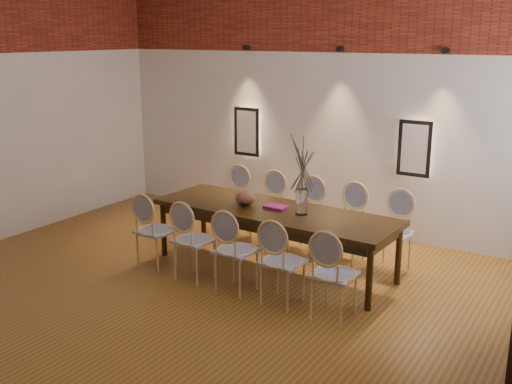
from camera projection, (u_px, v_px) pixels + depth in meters
The scene contains 22 objects.
floor at pixel (171, 319), 5.98m from camera, with size 7.00×7.00×0.02m, color #8D5D23.
wall_back at pixel (329, 89), 8.38m from camera, with size 7.00×0.10×4.00m, color silver.
niche_left at pixel (248, 132), 9.14m from camera, with size 0.36×0.06×0.66m, color #FFEAC6.
niche_right at pixel (415, 148), 7.81m from camera, with size 0.36×0.06×0.66m, color #FFEAC6.
spot_fixture_left at pixel (246, 48), 8.79m from camera, with size 0.08×0.08×0.10m, color black.
spot_fixture_mid at pixel (340, 49), 8.03m from camera, with size 0.08×0.08×0.10m, color black.
spot_fixture_right at pixel (445, 50), 7.31m from camera, with size 0.08×0.08×0.10m, color black.
dining_table at pixel (274, 239), 7.14m from camera, with size 2.97×0.95×0.75m, color #311E09.
chair_near_a at pixel (156, 231), 7.15m from camera, with size 0.44×0.44×0.94m, color #DDB879, non-canonical shape.
chair_near_b at pixel (194, 240), 6.83m from camera, with size 0.44×0.44×0.94m, color #DDB879, non-canonical shape.
chair_near_c at pixel (236, 250), 6.51m from camera, with size 0.44×0.44×0.94m, color #DDB879, non-canonical shape.
chair_near_d at pixel (283, 262), 6.18m from camera, with size 0.44×0.44×0.94m, color #DDB879, non-canonical shape.
chair_near_e at pixel (334, 274), 5.86m from camera, with size 0.44×0.44×0.94m, color #DDB879, non-canonical shape.
chair_far_a at pixel (231, 202), 8.36m from camera, with size 0.44×0.44×0.94m, color #DDB879, non-canonical shape.
chair_far_b at pixel (267, 209), 8.04m from camera, with size 0.44×0.44×0.94m, color #DDB879, non-canonical shape.
chair_far_c at pixel (305, 216), 7.72m from camera, with size 0.44×0.44×0.94m, color #DDB879, non-canonical shape.
chair_far_d at pixel (347, 224), 7.39m from camera, with size 0.44×0.44×0.94m, color #DDB879, non-canonical shape.
chair_far_e at pixel (393, 233), 7.07m from camera, with size 0.44×0.44×0.94m, color #DDB879, non-canonical shape.
vase at pixel (302, 202), 6.80m from camera, with size 0.14×0.14×0.30m, color silver.
dried_branches at pixel (302, 163), 6.68m from camera, with size 0.50×0.50×0.70m, color #443D2C, non-canonical shape.
bowl at pixel (245, 198), 7.18m from camera, with size 0.24×0.24×0.18m, color brown.
book at pixel (276, 207), 7.08m from camera, with size 0.26×0.18×0.03m, color #8D1560.
Camera 1 is at (3.61, -4.18, 2.76)m, focal length 42.00 mm.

